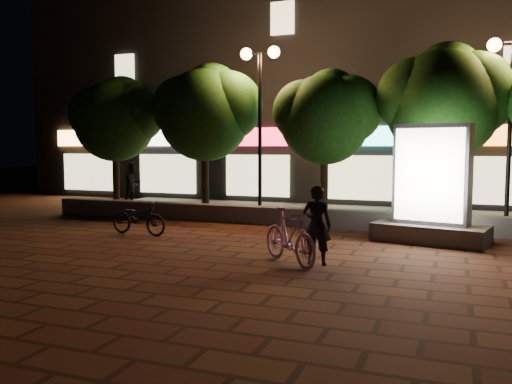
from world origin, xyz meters
The scene contains 15 objects.
ground centered at (0.00, 0.00, 0.00)m, with size 80.00×80.00×0.00m, color #542E1A.
retaining_wall centered at (0.00, 4.00, 0.25)m, with size 16.00×0.45×0.50m, color slate.
sidewalk centered at (0.00, 6.50, 0.04)m, with size 16.00×5.00×0.08m, color slate.
building_block centered at (-0.01, 12.99, 5.00)m, with size 28.00×8.12×11.30m.
tree_far_left centered at (-6.95, 5.46, 3.29)m, with size 3.36×2.80×4.63m.
tree_left centered at (-3.45, 5.46, 3.44)m, with size 3.60×3.00×4.89m.
tree_mid centered at (0.55, 5.46, 3.22)m, with size 3.24×2.70×4.50m.
tree_right centered at (3.86, 5.46, 3.57)m, with size 3.72×3.10×5.07m.
street_lamp_left centered at (-1.50, 5.20, 4.03)m, with size 1.26×0.36×5.18m.
street_lamp_right centered at (5.50, 5.20, 3.89)m, with size 1.26×0.36×4.98m.
ad_kiosk centered at (3.69, 2.71, 1.11)m, with size 2.75×1.79×2.75m.
scooter_pink centered at (1.30, -0.71, 0.53)m, with size 0.50×1.78×1.07m, color #DB8FCB.
rider centered at (1.78, -0.54, 0.76)m, with size 0.55×0.36×1.51m, color black.
scooter_parked centered at (-3.27, 1.14, 0.43)m, with size 0.57×1.64×0.86m, color black.
pedestrian centered at (-7.11, 6.59, 0.85)m, with size 0.75×0.59×1.55m, color black.
Camera 1 is at (4.18, -10.07, 2.23)m, focal length 36.71 mm.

